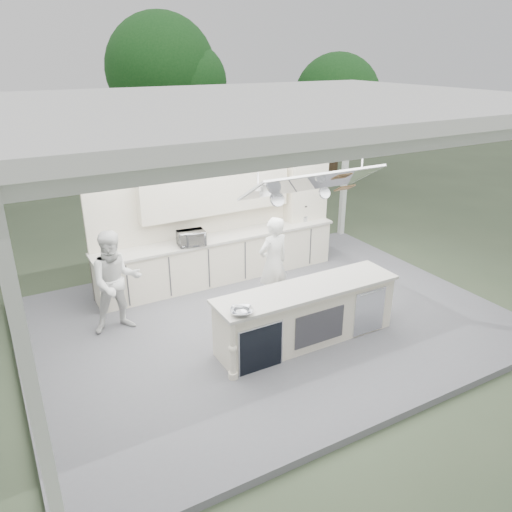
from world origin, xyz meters
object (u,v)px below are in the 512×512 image
demo_island (306,315)px  head_chef (273,263)px  back_counter (220,258)px  sous_chef (116,282)px

demo_island → head_chef: bearing=83.3°
demo_island → back_counter: (-0.18, 2.81, 0.00)m
head_chef → sous_chef: sous_chef is taller
demo_island → sous_chef: (-2.52, 1.83, 0.40)m
demo_island → head_chef: (0.15, 1.27, 0.39)m
back_counter → sous_chef: size_ratio=2.90×
back_counter → head_chef: 1.62m
back_counter → sous_chef: 2.56m
demo_island → sous_chef: bearing=143.9°
back_counter → sous_chef: (-2.34, -0.98, 0.40)m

